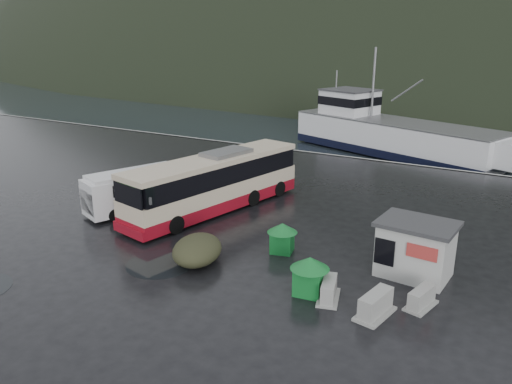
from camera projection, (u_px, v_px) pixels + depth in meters
The scene contains 14 objects.
ground at pixel (221, 243), 24.05m from camera, with size 160.00×160.00×0.00m, color black.
harbor_water at pixel (485, 78), 115.04m from camera, with size 300.00×180.00×0.02m, color black.
quay_edge at pixel (357, 158), 40.59m from camera, with size 160.00×0.60×1.50m, color #999993.
coach_bus at pixel (216, 210), 28.66m from camera, with size 2.97×11.80×3.34m, color beige, non-canonical shape.
white_van at pixel (136, 210), 28.51m from camera, with size 1.96×5.69×2.38m, color silver, non-canonical shape.
waste_bin_left at pixel (309, 293), 19.41m from camera, with size 1.10×1.10×1.53m, color #136F2B, non-canonical shape.
waste_bin_right at pixel (282, 251), 23.13m from camera, with size 1.01×1.01×1.40m, color #136F2B, non-canonical shape.
dome_tent at pixel (198, 262), 22.08m from camera, with size 2.10×2.94×1.16m, color #31331E, non-canonical shape.
ticket_kiosk at pixel (413, 275), 20.87m from camera, with size 3.05×2.31×2.38m, color beige, non-canonical shape.
jersey_barrier_a at pixel (420, 307), 18.44m from camera, with size 0.74×1.47×0.74m, color #999993, non-canonical shape.
jersey_barrier_b at pixel (375, 315), 17.89m from camera, with size 0.88×1.77×0.88m, color #999993, non-canonical shape.
jersey_barrier_c at pixel (328, 299), 18.99m from camera, with size 0.78×1.56×0.78m, color #999993, non-canonical shape.
fishing_trawler at pixel (394, 140), 47.72m from camera, with size 24.48×5.38×9.79m, color silver, non-canonical shape.
puddles at pixel (78, 275), 20.87m from camera, with size 7.81×8.32×0.01m.
Camera 1 is at (12.50, -18.40, 9.62)m, focal length 35.00 mm.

